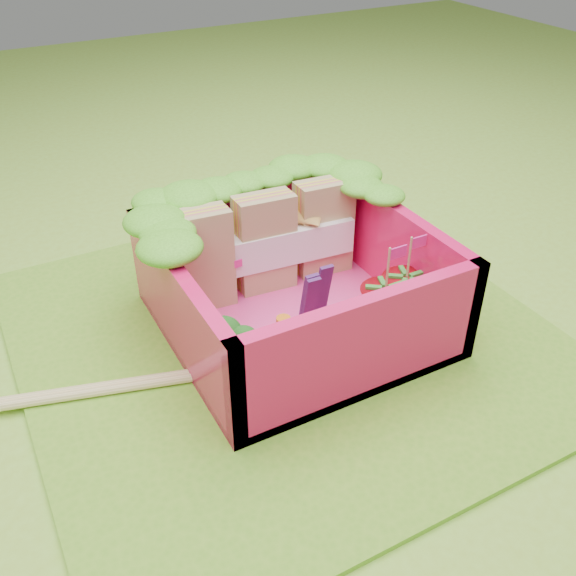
# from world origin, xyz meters

# --- Properties ---
(ground) EXTENTS (14.00, 14.00, 0.00)m
(ground) POSITION_xyz_m (0.00, 0.00, 0.00)
(ground) COLOR #88B332
(ground) RESTS_ON ground
(placemat) EXTENTS (2.60, 2.60, 0.03)m
(placemat) POSITION_xyz_m (0.00, 0.00, 0.01)
(placemat) COLOR #66A926
(placemat) RESTS_ON ground
(bento_floor) EXTENTS (1.30, 1.30, 0.05)m
(bento_floor) POSITION_xyz_m (0.08, 0.03, 0.06)
(bento_floor) COLOR #F23D90
(bento_floor) RESTS_ON placemat
(bento_box) EXTENTS (1.30, 1.30, 0.55)m
(bento_box) POSITION_xyz_m (0.08, 0.03, 0.31)
(bento_box) COLOR #EB1357
(bento_box) RESTS_ON placemat
(lettuce_ruffle) EXTENTS (1.43, 0.77, 0.11)m
(lettuce_ruffle) POSITION_xyz_m (0.08, 0.48, 0.64)
(lettuce_ruffle) COLOR #41971B
(lettuce_ruffle) RESTS_ON bento_box
(sandwich_stack) EXTENTS (1.07, 0.25, 0.56)m
(sandwich_stack) POSITION_xyz_m (0.09, 0.37, 0.35)
(sandwich_stack) COLOR tan
(sandwich_stack) RESTS_ON bento_floor
(broccoli) EXTENTS (0.32, 0.32, 0.27)m
(broccoli) POSITION_xyz_m (-0.37, -0.30, 0.27)
(broccoli) COLOR #63AB53
(broccoli) RESTS_ON bento_floor
(carrot_sticks) EXTENTS (0.16, 0.16, 0.25)m
(carrot_sticks) POSITION_xyz_m (-0.17, -0.28, 0.20)
(carrot_sticks) COLOR orange
(carrot_sticks) RESTS_ON bento_floor
(purple_wedges) EXTENTS (0.18, 0.09, 0.38)m
(purple_wedges) POSITION_xyz_m (0.10, -0.12, 0.27)
(purple_wedges) COLOR #461753
(purple_wedges) RESTS_ON bento_floor
(strawberry_left) EXTENTS (0.25, 0.25, 0.49)m
(strawberry_left) POSITION_xyz_m (0.42, -0.29, 0.21)
(strawberry_left) COLOR red
(strawberry_left) RESTS_ON bento_floor
(strawberry_right) EXTENTS (0.26, 0.26, 0.50)m
(strawberry_right) POSITION_xyz_m (0.57, -0.26, 0.21)
(strawberry_right) COLOR red
(strawberry_right) RESTS_ON bento_floor
(snap_peas) EXTENTS (0.56, 0.53, 0.05)m
(snap_peas) POSITION_xyz_m (0.43, -0.16, 0.11)
(snap_peas) COLOR #65B93A
(snap_peas) RESTS_ON bento_floor
(chopsticks) EXTENTS (1.96, 0.58, 0.05)m
(chopsticks) POSITION_xyz_m (-1.08, 0.03, 0.05)
(chopsticks) COLOR tan
(chopsticks) RESTS_ON placemat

